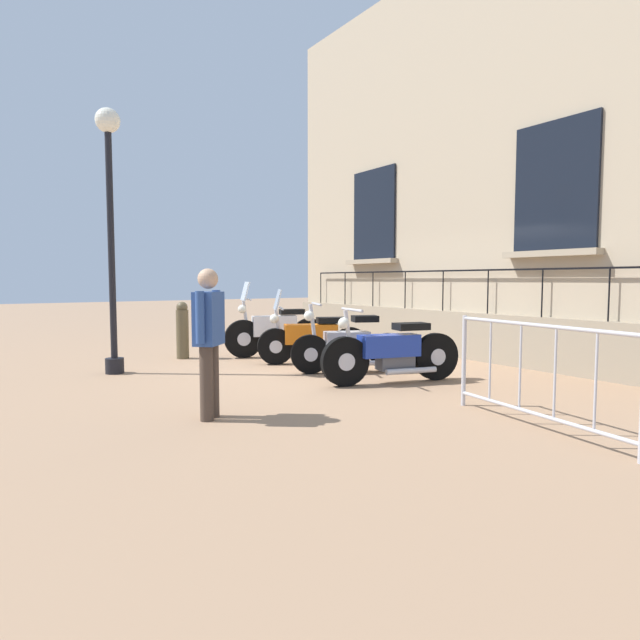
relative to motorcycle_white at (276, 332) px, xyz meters
name	(u,v)px	position (x,y,z in m)	size (l,w,h in m)	color
ground_plane	(335,367)	(-0.25, 1.60, -0.46)	(60.00, 60.00, 0.00)	#9E7A5B
building_facade	(460,167)	(-3.19, 1.60, 3.17)	(0.82, 10.19, 7.53)	tan
motorcycle_white	(276,332)	(0.00, 0.00, 0.00)	(1.95, 0.75, 1.42)	black
motorcycle_orange	(312,339)	(-0.11, 1.11, -0.04)	(1.84, 1.05, 1.30)	black
motorcycle_silver	(349,346)	(-0.10, 2.20, -0.05)	(1.77, 0.94, 1.10)	black
motorcycle_blue	(391,353)	(-0.10, 3.22, -0.03)	(2.08, 0.84, 1.07)	black
lamppost	(110,211)	(3.00, 0.25, 2.05)	(0.37, 0.37, 4.05)	black
crowd_barrier	(537,372)	(0.28, 5.80, 0.10)	(0.40, 2.20, 1.05)	#B7B7BF
bollard	(182,330)	(1.58, -0.72, 0.07)	(0.23, 0.23, 1.06)	brown
pedestrian_standing	(209,335)	(2.80, 3.68, 0.42)	(0.41, 0.41, 1.58)	#47382D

